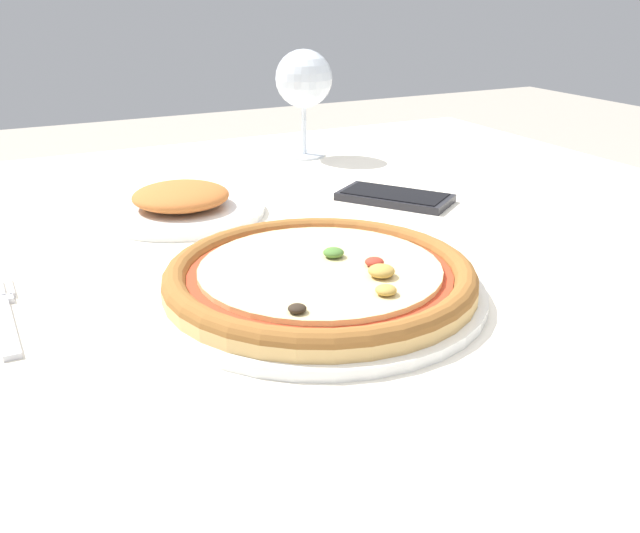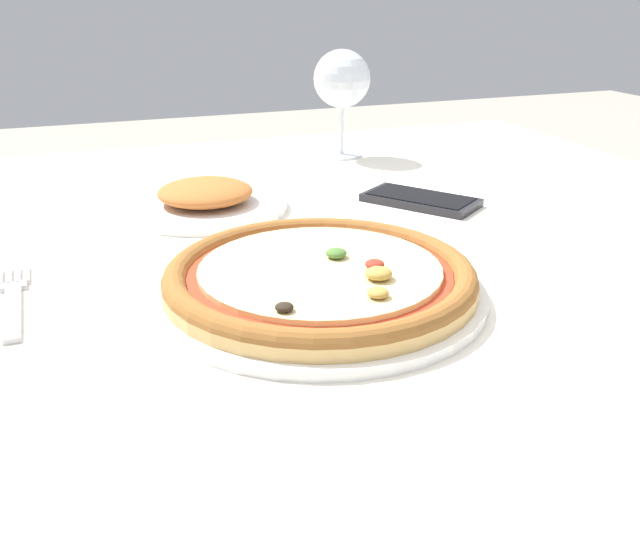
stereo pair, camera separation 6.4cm
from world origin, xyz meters
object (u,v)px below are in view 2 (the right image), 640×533
wine_glass_far_left (342,81)px  fork (13,298)px  dining_table (271,314)px  pizza_plate (320,280)px  side_plate (206,200)px  cell_phone (421,200)px

wine_glass_far_left → fork: bearing=-139.4°
dining_table → fork: size_ratio=7.80×
pizza_plate → side_plate: bearing=98.0°
pizza_plate → cell_phone: pizza_plate is taller
fork → dining_table: bearing=12.1°
fork → side_plate: bearing=42.9°
cell_phone → side_plate: (-0.27, 0.07, 0.01)m
fork → wine_glass_far_left: size_ratio=1.00×
dining_table → cell_phone: size_ratio=8.33×
dining_table → cell_phone: cell_phone is taller
dining_table → wine_glass_far_left: size_ratio=7.77×
dining_table → wine_glass_far_left: bearing=57.4°
side_plate → dining_table: bearing=-76.3°
dining_table → wine_glass_far_left: (0.23, 0.37, 0.20)m
side_plate → cell_phone: bearing=-14.6°
fork → cell_phone: (0.49, 0.14, 0.00)m
fork → side_plate: size_ratio=0.83×
cell_phone → pizza_plate: bearing=-134.6°
fork → wine_glass_far_left: wine_glass_far_left is taller
fork → side_plate: (0.22, 0.21, 0.01)m
cell_phone → wine_glass_far_left: bearing=89.1°
dining_table → side_plate: bearing=103.7°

